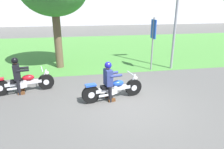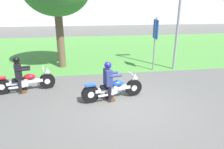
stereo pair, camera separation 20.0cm
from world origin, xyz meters
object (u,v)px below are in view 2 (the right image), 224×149
Objects in this scene: motorcycle_lead at (113,89)px; motorcycle_follow at (25,82)px; rider_lead at (108,78)px; sign_banner at (155,36)px; rider_follow at (19,72)px.

motorcycle_lead is 1.00× the size of motorcycle_follow.
sign_banner reaches higher than rider_lead.
rider_lead is at bearing -32.17° from rider_follow.
sign_banner reaches higher than motorcycle_lead.
rider_follow is at bearing 147.83° from rider_lead.
motorcycle_lead is 0.85× the size of sign_banner.
motorcycle_follow is 0.85× the size of sign_banner.
sign_banner is (5.76, 1.84, 1.34)m from motorcycle_follow.
rider_lead is at bearing -33.70° from motorcycle_follow.
motorcycle_lead is at bearing -32.17° from motorcycle_follow.
rider_follow is 0.53× the size of sign_banner.
sign_banner is at bearing 37.62° from motorcycle_lead.
rider_lead is at bearing 179.15° from motorcycle_lead.
rider_lead is 0.53× the size of sign_banner.
rider_lead is (-0.17, -0.03, 0.43)m from motorcycle_lead.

